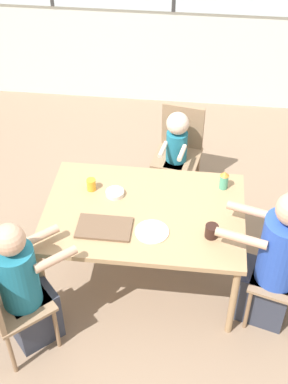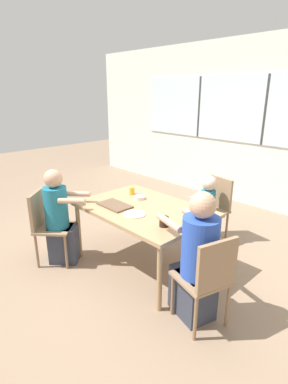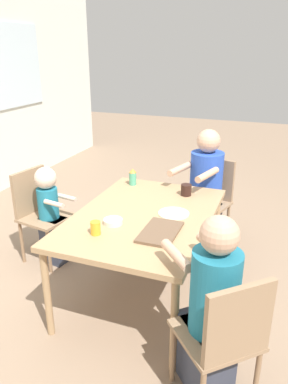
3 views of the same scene
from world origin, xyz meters
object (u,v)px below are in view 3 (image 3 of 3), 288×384
(chair_for_woman_green_shirt, at_px, (226,334))
(sippy_cup, at_px, (133,177))
(person_toddler, at_px, (51,216))
(juice_glass, at_px, (96,228))
(chair_for_man_blue_shirt, at_px, (211,194))
(person_man_blue_shirt, at_px, (204,196))
(coffee_mug, at_px, (186,190))
(bowl_white_shallow, at_px, (113,222))
(chair_for_toddler, at_px, (38,207))
(person_woman_green_shirt, at_px, (210,313))

(chair_for_woman_green_shirt, height_order, sippy_cup, sippy_cup)
(person_toddler, relative_size, juice_glass, 9.85)
(chair_for_man_blue_shirt, bearing_deg, chair_for_woman_green_shirt, 119.28)
(person_man_blue_shirt, bearing_deg, coffee_mug, 97.43)
(coffee_mug, distance_m, bowl_white_shallow, 0.81)
(sippy_cup, distance_m, bowl_white_shallow, 0.83)
(chair_for_toddler, distance_m, coffee_mug, 1.38)
(person_toddler, distance_m, juice_glass, 1.02)
(person_woman_green_shirt, xyz_separation_m, person_man_blue_shirt, (1.66, 0.40, 0.02))
(person_man_blue_shirt, distance_m, person_toddler, 1.46)
(chair_for_man_blue_shirt, height_order, person_woman_green_shirt, person_woman_green_shirt)
(chair_for_woman_green_shirt, bearing_deg, person_toddler, 107.34)
(person_woman_green_shirt, relative_size, person_man_blue_shirt, 0.95)
(chair_for_toddler, relative_size, coffee_mug, 8.94)
(person_man_blue_shirt, relative_size, sippy_cup, 7.71)
(person_woman_green_shirt, bearing_deg, juice_glass, 118.14)
(coffee_mug, distance_m, sippy_cup, 0.53)
(person_man_blue_shirt, bearing_deg, bowl_white_shallow, 86.42)
(juice_glass, bearing_deg, person_woman_green_shirt, -109.20)
(person_woman_green_shirt, bearing_deg, sippy_cup, 84.83)
(chair_for_woman_green_shirt, distance_m, person_toddler, 2.01)
(chair_for_toddler, relative_size, person_toddler, 0.94)
(chair_for_toddler, bearing_deg, person_toddler, 90.00)
(chair_for_toddler, distance_m, juice_glass, 1.14)
(chair_for_woman_green_shirt, xyz_separation_m, coffee_mug, (1.33, 0.57, 0.25))
(sippy_cup, bearing_deg, person_toddler, 121.70)
(person_woman_green_shirt, distance_m, person_man_blue_shirt, 1.70)
(person_woman_green_shirt, xyz_separation_m, juice_glass, (0.30, 0.85, 0.23))
(chair_for_man_blue_shirt, bearing_deg, person_woman_green_shirt, 116.84)
(coffee_mug, xyz_separation_m, juice_glass, (-0.91, 0.39, -0.00))
(juice_glass, bearing_deg, chair_for_man_blue_shirt, -18.36)
(juice_glass, bearing_deg, chair_for_toddler, 56.46)
(chair_for_man_blue_shirt, distance_m, bowl_white_shallow, 1.42)
(chair_for_man_blue_shirt, xyz_separation_m, person_toddler, (-0.93, 1.28, -0.05))
(coffee_mug, height_order, bowl_white_shallow, coffee_mug)
(person_toddler, bearing_deg, juice_glass, 62.74)
(juice_glass, bearing_deg, person_man_blue_shirt, -18.64)
(person_woman_green_shirt, relative_size, bowl_white_shallow, 8.21)
(person_woman_green_shirt, bearing_deg, person_man_blue_shirt, 60.77)
(bowl_white_shallow, bearing_deg, chair_for_man_blue_shirt, -19.07)
(sippy_cup, bearing_deg, bowl_white_shallow, -167.62)
(chair_for_woman_green_shirt, height_order, person_woman_green_shirt, person_woman_green_shirt)
(chair_for_woman_green_shirt, xyz_separation_m, person_woman_green_shirt, (0.12, 0.11, 0.01))
(bowl_white_shallow, bearing_deg, chair_for_woman_green_shirt, -123.16)
(chair_for_man_blue_shirt, relative_size, sippy_cup, 5.58)
(person_toddler, bearing_deg, person_woman_green_shirt, 71.35)
(person_woman_green_shirt, height_order, bowl_white_shallow, person_woman_green_shirt)
(chair_for_man_blue_shirt, xyz_separation_m, bowl_white_shallow, (-1.33, 0.46, 0.22))
(person_woman_green_shirt, distance_m, bowl_white_shallow, 0.97)
(sippy_cup, height_order, bowl_white_shallow, sippy_cup)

